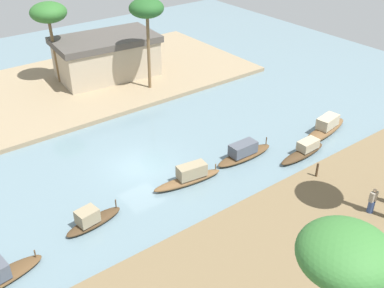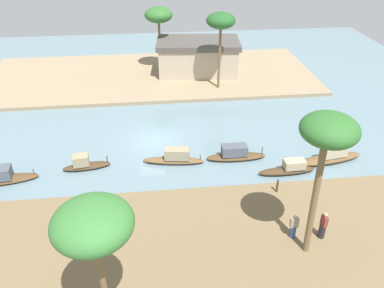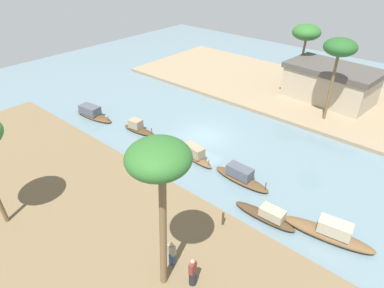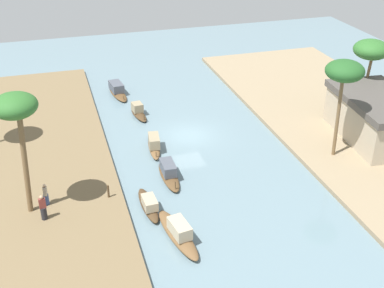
% 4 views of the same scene
% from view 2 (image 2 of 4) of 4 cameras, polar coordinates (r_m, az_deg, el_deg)
% --- Properties ---
extents(river_water, '(64.90, 64.90, 0.00)m').
position_cam_2_polar(river_water, '(31.43, -5.67, 0.42)').
color(river_water, slate).
rests_on(river_water, ground).
extents(riverbank_left, '(36.40, 14.61, 0.35)m').
position_cam_2_polar(riverbank_left, '(20.39, -4.60, -20.07)').
color(riverbank_left, brown).
rests_on(riverbank_left, ground).
extents(riverbank_right, '(36.40, 14.61, 0.35)m').
position_cam_2_polar(riverbank_right, '(44.21, -6.17, 10.11)').
color(riverbank_right, '#937F60').
rests_on(riverbank_right, ground).
extents(sampan_downstream_large, '(4.50, 1.16, 1.19)m').
position_cam_2_polar(sampan_downstream_large, '(29.00, 6.47, -1.50)').
color(sampan_downstream_large, brown).
rests_on(sampan_downstream_large, river_water).
extents(sampan_upstream_small, '(3.49, 1.35, 1.16)m').
position_cam_2_polar(sampan_upstream_small, '(28.85, -15.69, -2.86)').
color(sampan_upstream_small, '#47331E').
rests_on(sampan_upstream_small, river_water).
extents(sampan_midstream, '(5.44, 1.96, 1.34)m').
position_cam_2_polar(sampan_midstream, '(30.28, 19.84, -1.77)').
color(sampan_midstream, brown).
rests_on(sampan_midstream, river_water).
extents(sampan_with_tall_canopy, '(4.64, 1.51, 1.23)m').
position_cam_2_polar(sampan_with_tall_canopy, '(28.37, -2.56, -2.06)').
color(sampan_with_tall_canopy, brown).
rests_on(sampan_with_tall_canopy, river_water).
extents(sampan_open_hull, '(4.17, 1.03, 1.07)m').
position_cam_2_polar(sampan_open_hull, '(28.19, 14.24, -3.57)').
color(sampan_open_hull, '#47331E').
rests_on(sampan_open_hull, river_water).
extents(person_on_near_bank, '(0.43, 0.44, 1.76)m').
position_cam_2_polar(person_on_near_bank, '(22.93, 18.87, -11.58)').
color(person_on_near_bank, '#232328').
rests_on(person_on_near_bank, riverbank_left).
extents(person_by_mooring, '(0.45, 0.36, 1.55)m').
position_cam_2_polar(person_by_mooring, '(22.52, 14.84, -11.86)').
color(person_by_mooring, '#33477A').
rests_on(person_by_mooring, riverbank_left).
extents(mooring_post, '(0.14, 0.14, 0.94)m').
position_cam_2_polar(mooring_post, '(25.63, 12.57, -6.09)').
color(mooring_post, '#4C3823').
rests_on(mooring_post, riverbank_left).
extents(palm_tree_left_near, '(3.06, 3.06, 6.94)m').
position_cam_2_polar(palm_tree_left_near, '(14.60, -14.53, -11.62)').
color(palm_tree_left_near, brown).
rests_on(palm_tree_left_near, riverbank_left).
extents(palm_tree_left_far, '(2.69, 2.69, 8.12)m').
position_cam_2_polar(palm_tree_left_far, '(18.33, 19.62, 1.30)').
color(palm_tree_left_far, brown).
rests_on(palm_tree_left_far, riverbank_left).
extents(palm_tree_right_tall, '(3.06, 3.06, 6.95)m').
position_cam_2_polar(palm_tree_right_tall, '(43.85, -5.00, 18.49)').
color(palm_tree_right_tall, brown).
rests_on(palm_tree_right_tall, riverbank_right).
extents(palm_tree_right_short, '(2.81, 2.81, 7.61)m').
position_cam_2_polar(palm_tree_right_short, '(38.27, 4.30, 17.67)').
color(palm_tree_right_short, brown).
rests_on(palm_tree_right_short, riverbank_right).
extents(riverside_building, '(9.45, 6.09, 3.64)m').
position_cam_2_polar(riverside_building, '(43.84, 0.89, 12.91)').
color(riverside_building, tan).
rests_on(riverside_building, riverbank_right).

